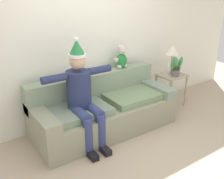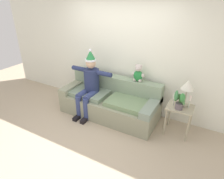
{
  "view_description": "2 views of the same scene",
  "coord_description": "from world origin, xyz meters",
  "views": [
    {
      "loc": [
        -1.9,
        -2.02,
        2.1
      ],
      "look_at": [
        0.05,
        0.87,
        0.71
      ],
      "focal_mm": 41.18,
      "sensor_mm": 36.0,
      "label": 1
    },
    {
      "loc": [
        1.93,
        -2.37,
        2.55
      ],
      "look_at": [
        0.15,
        0.85,
        0.74
      ],
      "focal_mm": 31.46,
      "sensor_mm": 36.0,
      "label": 2
    }
  ],
  "objects": [
    {
      "name": "candle_tall",
      "position": [
        1.39,
        1.05,
        0.77
      ],
      "size": [
        0.04,
        0.04,
        0.25
      ],
      "color": "beige",
      "rests_on": "side_table"
    },
    {
      "name": "ground_plane",
      "position": [
        0.0,
        0.0,
        0.0
      ],
      "size": [
        10.0,
        10.0,
        0.0
      ],
      "primitive_type": "plane",
      "color": "tan"
    },
    {
      "name": "couch",
      "position": [
        0.0,
        1.03,
        0.33
      ],
      "size": [
        2.2,
        0.89,
        0.85
      ],
      "color": "gray",
      "rests_on": "ground_plane"
    },
    {
      "name": "potted_plant",
      "position": [
        1.5,
        0.97,
        0.79
      ],
      "size": [
        0.25,
        0.26,
        0.39
      ],
      "color": "#60545A",
      "rests_on": "side_table"
    },
    {
      "name": "candle_short",
      "position": [
        1.66,
        1.11,
        0.77
      ],
      "size": [
        0.04,
        0.04,
        0.26
      ],
      "color": "beige",
      "rests_on": "side_table"
    },
    {
      "name": "back_wall",
      "position": [
        0.0,
        1.55,
        1.35
      ],
      "size": [
        7.0,
        0.1,
        2.7
      ],
      "primitive_type": "cube",
      "color": "white",
      "rests_on": "ground_plane"
    },
    {
      "name": "teddy_bear",
      "position": [
        0.53,
        1.3,
        1.02
      ],
      "size": [
        0.29,
        0.17,
        0.38
      ],
      "color": "#247D39",
      "rests_on": "couch"
    },
    {
      "name": "person_seated",
      "position": [
        -0.44,
        0.86,
        0.76
      ],
      "size": [
        1.02,
        0.77,
        1.51
      ],
      "color": "navy",
      "rests_on": "ground_plane"
    },
    {
      "name": "side_table",
      "position": [
        1.52,
        1.07,
        0.49
      ],
      "size": [
        0.48,
        0.42,
        0.61
      ],
      "color": "tan",
      "rests_on": "ground_plane"
    },
    {
      "name": "table_lamp",
      "position": [
        1.57,
        1.15,
        1.02
      ],
      "size": [
        0.24,
        0.24,
        0.53
      ],
      "color": "#B0AF91",
      "rests_on": "side_table"
    }
  ]
}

